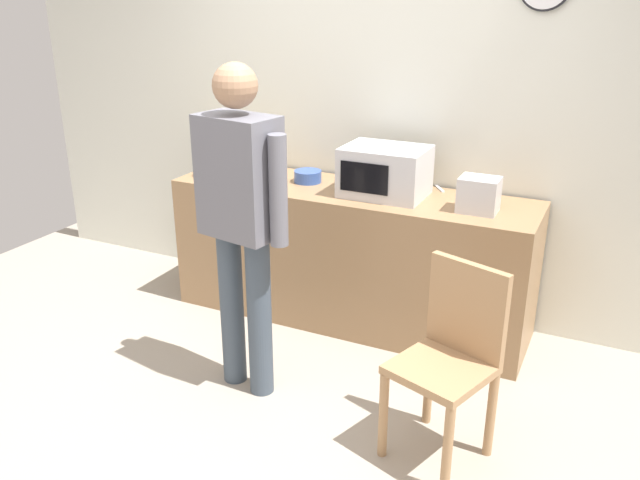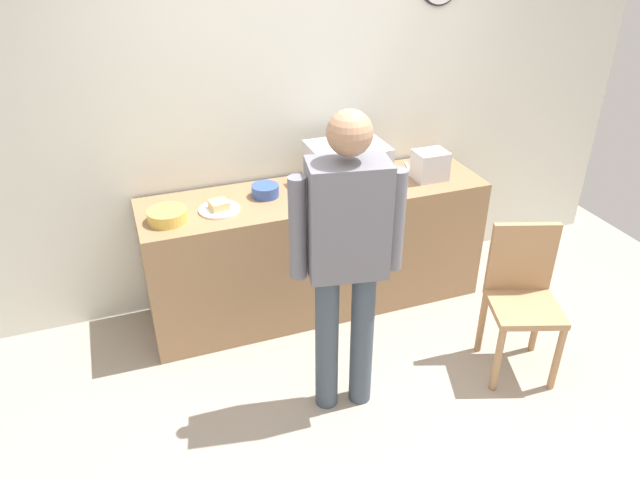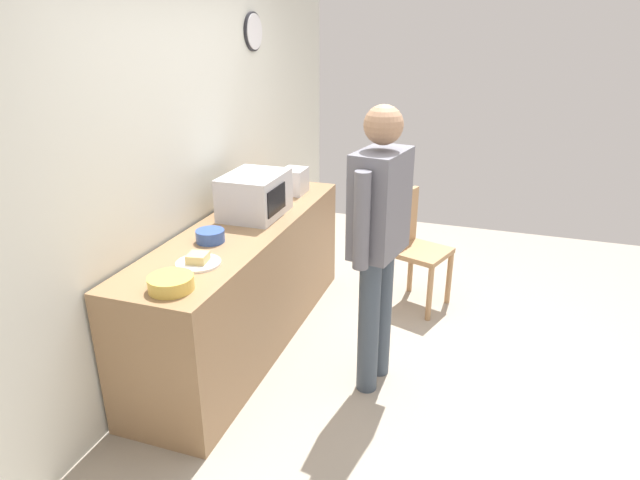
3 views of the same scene
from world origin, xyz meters
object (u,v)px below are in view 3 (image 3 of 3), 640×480
cereal_bowl (171,283)px  person_standing (379,231)px  wooden_chair (413,244)px  microwave (255,195)px  fork_utensil (266,191)px  salad_bowl (210,236)px  toaster (294,181)px  spoon_utensil (237,200)px  sandwich_plate (198,261)px

cereal_bowl → person_standing: person_standing is taller
cereal_bowl → wooden_chair: bearing=-26.2°
microwave → fork_utensil: (0.55, 0.16, -0.15)m
salad_bowl → toaster: bearing=-6.0°
spoon_utensil → person_standing: (-0.68, -1.27, 0.14)m
sandwich_plate → person_standing: (0.47, -0.94, 0.12)m
cereal_bowl → person_standing: 1.21m
microwave → cereal_bowl: size_ratio=2.12×
sandwich_plate → microwave: bearing=3.3°
fork_utensil → person_standing: 1.50m
microwave → wooden_chair: 1.37m
cereal_bowl → fork_utensil: 1.77m
microwave → cereal_bowl: microwave is taller
sandwich_plate → person_standing: person_standing is taller
microwave → toaster: size_ratio=2.27×
spoon_utensil → person_standing: person_standing is taller
fork_utensil → spoon_utensil: (-0.28, 0.12, 0.00)m
person_standing → microwave: bearing=67.5°
person_standing → sandwich_plate: bearing=116.7°
sandwich_plate → cereal_bowl: 0.32m
sandwich_plate → cereal_bowl: size_ratio=1.08×
sandwich_plate → wooden_chair: bearing=-31.4°
toaster → salad_bowl: bearing=174.0°
microwave → toaster: microwave is taller
salad_bowl → microwave: bearing=-5.5°
sandwich_plate → salad_bowl: salad_bowl is taller
microwave → wooden_chair: bearing=-54.8°
toaster → microwave: bearing=173.5°
microwave → person_standing: person_standing is taller
person_standing → cereal_bowl: bearing=131.3°
salad_bowl → person_standing: 1.06m
sandwich_plate → toaster: 1.47m
microwave → salad_bowl: 0.57m
salad_bowl → fork_utensil: salad_bowl is taller
salad_bowl → sandwich_plate: bearing=-162.3°
microwave → person_standing: bearing=-112.5°
sandwich_plate → cereal_bowl: (-0.32, -0.03, 0.02)m
sandwich_plate → wooden_chair: 1.92m
fork_utensil → person_standing: size_ratio=0.10×
cereal_bowl → toaster: 1.80m
fork_utensil → spoon_utensil: same height
fork_utensil → sandwich_plate: bearing=-171.5°
cereal_bowl → fork_utensil: bearing=8.0°
toaster → sandwich_plate: bearing=179.4°
cereal_bowl → fork_utensil: size_ratio=1.39×
spoon_utensil → person_standing: size_ratio=0.10×
microwave → sandwich_plate: bearing=-176.7°
person_standing → toaster: bearing=42.6°
toaster → cereal_bowl: bearing=-179.5°
fork_utensil → wooden_chair: size_ratio=0.18×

